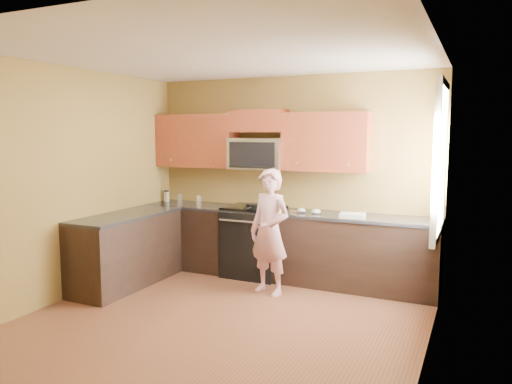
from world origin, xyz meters
The scene contains 26 objects.
floor centered at (0.00, 0.00, 0.00)m, with size 4.00×4.00×0.00m, color brown.
ceiling centered at (0.00, 0.00, 2.70)m, with size 4.00×4.00×0.00m, color white.
wall_back centered at (0.00, 2.00, 1.35)m, with size 4.00×4.00×0.00m, color brown.
wall_front centered at (0.00, -2.00, 1.35)m, with size 4.00×4.00×0.00m, color brown.
wall_left centered at (-2.00, 0.00, 1.35)m, with size 4.00×4.00×0.00m, color brown.
wall_right centered at (2.00, 0.00, 1.35)m, with size 4.00×4.00×0.00m, color brown.
cabinet_back_run centered at (0.00, 1.70, 0.44)m, with size 4.00×0.60×0.88m, color black.
cabinet_left_run centered at (-1.70, 0.60, 0.44)m, with size 0.60×1.60×0.88m, color black.
countertop_back centered at (0.00, 1.69, 0.90)m, with size 4.00×0.62×0.04m, color black.
countertop_left centered at (-1.69, 0.60, 0.90)m, with size 0.62×1.60×0.04m, color black.
stove centered at (-0.40, 1.68, 0.47)m, with size 0.76×0.65×0.95m, color black, non-canonical shape.
microwave centered at (-0.40, 1.80, 1.45)m, with size 0.76×0.40×0.42m, color silver, non-canonical shape.
upper_cab_left centered at (-1.39, 1.83, 1.45)m, with size 1.22×0.33×0.75m, color maroon, non-canonical shape.
upper_cab_right centered at (0.54, 1.83, 1.45)m, with size 1.12×0.33×0.75m, color maroon, non-canonical shape.
upper_cab_over_mw centered at (-0.40, 1.83, 2.10)m, with size 0.76×0.33×0.30m, color maroon.
window centered at (1.98, 1.20, 1.65)m, with size 0.06×1.06×1.66m, color white, non-canonical shape.
woman centered at (0.09, 1.06, 0.76)m, with size 0.55×0.36×1.52m, color pink.
frying_pan centered at (-0.30, 1.53, 0.95)m, with size 0.27×0.47×0.06m, color black, non-canonical shape.
butter_tub centered at (0.02, 1.49, 0.92)m, with size 0.11×0.11×0.08m, color yellow, non-canonical shape.
toast_slice centered at (0.18, 1.66, 0.93)m, with size 0.11×0.11×0.01m, color #B27F47.
napkin_a centered at (0.29, 1.63, 0.95)m, with size 0.11×0.12×0.06m, color silver.
napkin_b centered at (0.50, 1.60, 0.95)m, with size 0.12×0.13×0.07m, color silver.
dish_towel centered at (0.97, 1.55, 0.95)m, with size 0.30×0.24×0.05m, color white.
travel_mug centered at (-1.90, 1.78, 0.92)m, with size 0.08×0.08×0.17m, color silver, non-canonical shape.
glass_a centered at (-1.68, 1.81, 0.98)m, with size 0.07×0.07×0.12m, color silver.
glass_b centered at (-1.32, 1.76, 0.98)m, with size 0.07×0.07×0.12m, color silver.
Camera 1 is at (2.37, -4.27, 1.94)m, focal length 34.43 mm.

